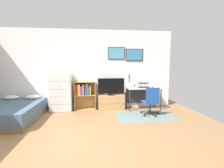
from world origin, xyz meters
The scene contains 14 objects.
ground_plane centered at (0.00, 0.00, 0.00)m, with size 7.20×7.20×0.00m, color #936B44.
wall_back_with_posters centered at (0.02, 2.43, 1.36)m, with size 6.12×0.09×2.70m.
area_rug centered at (1.78, 1.28, 0.00)m, with size 1.70×1.20×0.01m, color slate.
bed centered at (-1.99, 1.36, 0.22)m, with size 1.51×2.05×0.56m.
dresser centered at (-0.78, 2.15, 0.62)m, with size 0.71×0.46×1.25m.
bookshelf centered at (-0.03, 2.22, 0.58)m, with size 0.70×0.30×0.95m.
tv_stand centered at (0.89, 2.17, 0.24)m, with size 0.88×0.41×0.49m.
television centered at (0.89, 2.15, 0.77)m, with size 0.90×0.16×0.58m.
desk centered at (1.98, 2.15, 0.60)m, with size 1.12×0.59×0.74m.
office_chair centered at (1.98, 1.27, 0.46)m, with size 0.56×0.58×0.86m.
laptop centered at (2.02, 2.14, 0.80)m, with size 0.41×0.44×0.17m.
computer_mouse centered at (2.29, 2.01, 0.76)m, with size 0.06×0.10×0.03m, color #262628.
bamboo_vase centered at (1.53, 2.23, 0.97)m, with size 0.10×0.10×0.45m.
wine_glass centered at (1.74, 2.04, 0.87)m, with size 0.07×0.07×0.18m.
Camera 1 is at (0.25, -3.39, 1.52)m, focal length 26.66 mm.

